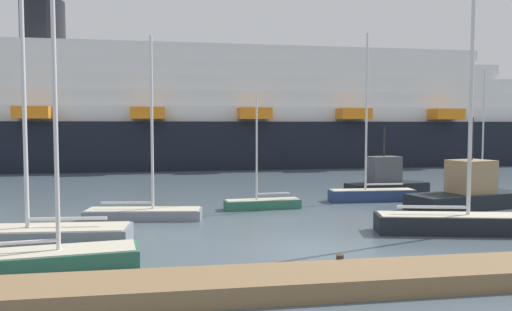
% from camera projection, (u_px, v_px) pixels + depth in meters
% --- Properties ---
extents(ground_plane, '(600.00, 600.00, 0.00)m').
position_uv_depth(ground_plane, '(311.00, 250.00, 18.69)').
color(ground_plane, '#4C5B66').
extents(dock_pier, '(25.28, 2.38, 0.67)m').
position_uv_depth(dock_pier, '(354.00, 279.00, 14.26)').
color(dock_pier, olive).
rests_on(dock_pier, ground_plane).
extents(sailboat_0, '(6.24, 2.53, 11.31)m').
position_uv_depth(sailboat_0, '(43.00, 254.00, 16.22)').
color(sailboat_0, '#2D6B51').
rests_on(sailboat_0, ground_plane).
extents(sailboat_1, '(4.31, 1.36, 6.22)m').
position_uv_depth(sailboat_1, '(262.00, 203.00, 27.75)').
color(sailboat_1, '#2D6B51').
rests_on(sailboat_1, ground_plane).
extents(sailboat_2, '(6.77, 2.40, 10.34)m').
position_uv_depth(sailboat_2, '(42.00, 233.00, 19.23)').
color(sailboat_2, gray).
rests_on(sailboat_2, ground_plane).
extents(sailboat_3, '(5.85, 2.30, 9.02)m').
position_uv_depth(sailboat_3, '(144.00, 211.00, 24.73)').
color(sailboat_3, gray).
rests_on(sailboat_3, ground_plane).
extents(sailboat_4, '(6.90, 3.01, 12.53)m').
position_uv_depth(sailboat_4, '(455.00, 219.00, 21.50)').
color(sailboat_4, black).
rests_on(sailboat_4, ground_plane).
extents(sailboat_5, '(5.34, 1.39, 10.19)m').
position_uv_depth(sailboat_5, '(372.00, 192.00, 30.57)').
color(sailboat_5, navy).
rests_on(sailboat_5, ground_plane).
extents(sailboat_6, '(4.14, 1.15, 8.13)m').
position_uv_depth(sailboat_6, '(477.00, 192.00, 31.73)').
color(sailboat_6, '#BCB29E').
rests_on(sailboat_6, ground_plane).
extents(fishing_boat_0, '(7.18, 3.86, 5.09)m').
position_uv_depth(fishing_boat_0, '(467.00, 192.00, 27.91)').
color(fishing_boat_0, black).
rests_on(fishing_boat_0, ground_plane).
extents(fishing_boat_1, '(5.88, 2.59, 4.55)m').
position_uv_depth(fishing_boat_1, '(386.00, 181.00, 33.54)').
color(fishing_boat_1, black).
rests_on(fishing_boat_1, ground_plane).
extents(channel_buoy_0, '(0.63, 0.63, 1.39)m').
position_uv_depth(channel_buoy_0, '(390.00, 183.00, 37.37)').
color(channel_buoy_0, red).
rests_on(channel_buoy_0, ground_plane).
extents(cruise_ship, '(91.32, 15.30, 17.77)m').
position_uv_depth(cruise_ship, '(197.00, 116.00, 56.39)').
color(cruise_ship, black).
rests_on(cruise_ship, ground_plane).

